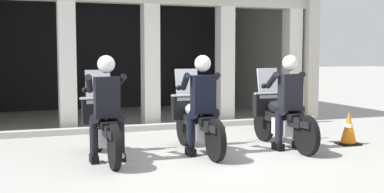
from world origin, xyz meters
name	(u,v)px	position (x,y,z in m)	size (l,w,h in m)	color
ground_plane	(150,127)	(0.00, 3.00, 0.00)	(80.00, 80.00, 0.00)	#999993
station_building	(127,37)	(0.04, 5.37, 2.03)	(8.23, 4.67, 3.28)	black
kerb_strip	(157,127)	(0.04, 2.59, 0.06)	(7.73, 0.24, 0.12)	#B7B5AD
motorcycle_left	(104,126)	(-1.52, 0.14, 0.50)	(0.62, 2.04, 1.35)	black
police_officer_left	(106,99)	(-1.52, -0.15, 0.94)	(0.63, 0.61, 1.58)	black
motorcycle_center	(196,121)	(0.00, 0.14, 0.50)	(0.62, 2.04, 1.35)	black
police_officer_center	(202,96)	(0.00, -0.15, 0.94)	(0.63, 0.61, 1.58)	black
motorcycle_right	(280,118)	(1.52, 0.04, 0.50)	(0.62, 2.04, 1.35)	black
police_officer_right	(289,94)	(1.52, -0.24, 0.94)	(0.63, 0.61, 1.58)	black
traffic_cone_flank	(349,129)	(2.74, -0.24, 0.29)	(0.34, 0.34, 0.59)	black
bollard_kerbside	(301,101)	(3.47, 2.44, 0.50)	(0.14, 0.14, 1.01)	yellow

